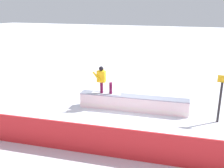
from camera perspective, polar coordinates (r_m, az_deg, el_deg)
ground_plane at (r=12.13m, az=4.70°, el=-5.96°), size 120.00×120.00×0.00m
grind_box at (r=12.01m, az=4.73°, el=-4.50°), size 5.17×1.10×0.73m
snowboarder at (r=11.98m, az=-2.15°, el=1.13°), size 1.46×0.48×1.33m
safety_fence at (r=8.45m, az=-3.11°, el=-12.66°), size 13.40×1.45×1.06m
trail_marker at (r=11.44m, az=23.33°, el=-2.85°), size 0.40×0.10×2.06m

